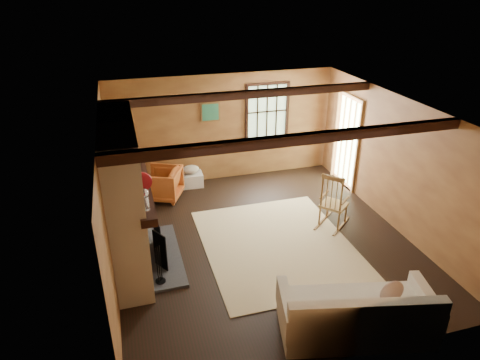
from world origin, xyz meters
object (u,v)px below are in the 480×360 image
object	(u,v)px
armchair	(163,184)
rocking_chair	(333,204)
sofa	(357,316)
laundry_basket	(191,180)
fireplace	(127,203)

from	to	relation	value
armchair	rocking_chair	bearing A→B (deg)	80.45
rocking_chair	armchair	distance (m)	3.51
sofa	laundry_basket	xyz separation A→B (m)	(-1.29, 4.92, -0.13)
laundry_basket	armchair	bearing A→B (deg)	-148.29
rocking_chair	armchair	bearing A→B (deg)	14.87
fireplace	sofa	distance (m)	3.70
rocking_chair	fireplace	bearing A→B (deg)	51.17
fireplace	laundry_basket	distance (m)	3.04
fireplace	rocking_chair	world-z (taller)	fireplace
fireplace	laundry_basket	size ratio (longest dim) A/B	4.80
sofa	armchair	size ratio (longest dim) A/B	2.88
laundry_basket	armchair	distance (m)	0.81
rocking_chair	armchair	size ratio (longest dim) A/B	1.48
fireplace	rocking_chair	bearing A→B (deg)	2.09
armchair	fireplace	bearing A→B (deg)	5.46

